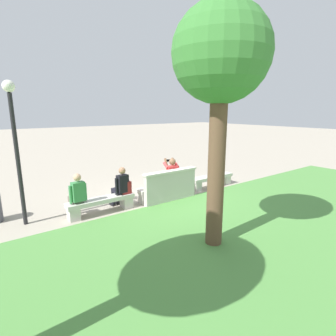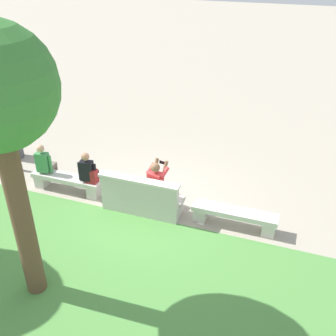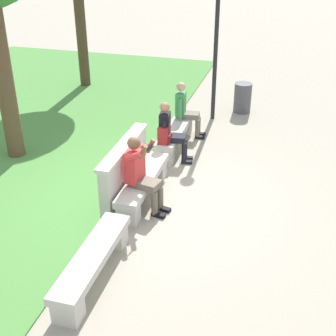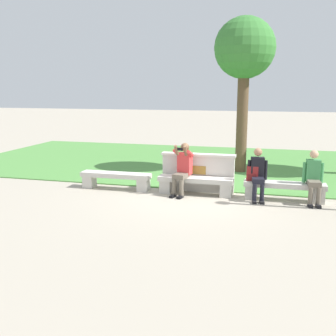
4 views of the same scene
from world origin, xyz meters
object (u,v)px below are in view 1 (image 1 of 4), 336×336
object	(u,v)px
bench_near	(164,190)
lamp_post	(14,132)
bench_mid	(101,203)
backpack	(126,188)
bench_main	(211,179)
person_distant	(121,186)
person_photographer	(171,175)
tree_behind_wall	(221,60)
person_companion	(77,194)

from	to	relation	value
bench_near	lamp_post	distance (m)	4.56
bench_mid	backpack	size ratio (longest dim) A/B	4.50
bench_main	person_distant	distance (m)	3.75
person_photographer	backpack	distance (m)	1.74
person_distant	backpack	bearing A→B (deg)	147.68
lamp_post	bench_mid	bearing A→B (deg)	165.70
bench_mid	person_distant	size ratio (longest dim) A/B	1.53
bench_main	lamp_post	size ratio (longest dim) A/B	0.54
tree_behind_wall	backpack	bearing A→B (deg)	-80.38
bench_main	backpack	size ratio (longest dim) A/B	4.50
tree_behind_wall	lamp_post	distance (m)	4.98
bench_near	tree_behind_wall	xyz separation A→B (m)	(0.90, 3.10, 3.48)
bench_near	bench_mid	size ratio (longest dim) A/B	1.00
person_photographer	tree_behind_wall	distance (m)	4.56
bench_mid	lamp_post	xyz separation A→B (m)	(1.86, -0.48, 2.05)
person_companion	backpack	world-z (taller)	person_companion
bench_near	person_distant	xyz separation A→B (m)	(1.54, -0.07, 0.37)
tree_behind_wall	bench_main	bearing A→B (deg)	-134.85
tree_behind_wall	bench_near	bearing A→B (deg)	-106.11
person_companion	tree_behind_wall	bearing A→B (deg)	121.39
bench_near	lamp_post	world-z (taller)	lamp_post
person_distant	tree_behind_wall	xyz separation A→B (m)	(-0.65, 3.16, 3.11)
bench_main	tree_behind_wall	xyz separation A→B (m)	(3.08, 3.10, 3.48)
bench_near	person_photographer	distance (m)	0.55
person_photographer	backpack	xyz separation A→B (m)	(1.74, 0.09, -0.11)
backpack	lamp_post	xyz separation A→B (m)	(2.63, -0.49, 1.72)
bench_mid	person_distant	xyz separation A→B (m)	(-0.64, -0.07, 0.37)
person_companion	lamp_post	xyz separation A→B (m)	(1.23, -0.41, 1.67)
person_companion	person_distant	bearing A→B (deg)	179.97
bench_mid	person_distant	bearing A→B (deg)	-174.19
person_distant	tree_behind_wall	distance (m)	4.48
person_companion	bench_mid	bearing A→B (deg)	174.08
tree_behind_wall	person_companion	bearing A→B (deg)	-58.61
tree_behind_wall	person_photographer	bearing A→B (deg)	-110.93
bench_mid	backpack	world-z (taller)	backpack
bench_main	person_companion	world-z (taller)	person_companion
bench_near	person_companion	distance (m)	2.85
bench_near	tree_behind_wall	distance (m)	4.75
backpack	tree_behind_wall	size ratio (longest dim) A/B	0.09
person_photographer	bench_main	bearing A→B (deg)	177.68
bench_main	lamp_post	world-z (taller)	lamp_post
person_distant	backpack	distance (m)	0.16
person_companion	lamp_post	size ratio (longest dim) A/B	0.36
person_companion	backpack	xyz separation A→B (m)	(-1.41, 0.08, -0.05)
person_companion	bench_near	bearing A→B (deg)	178.66
backpack	tree_behind_wall	distance (m)	4.44
bench_mid	tree_behind_wall	distance (m)	4.84
bench_mid	person_photographer	world-z (taller)	person_photographer
person_photographer	person_distant	world-z (taller)	person_photographer
bench_main	bench_near	bearing A→B (deg)	0.00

